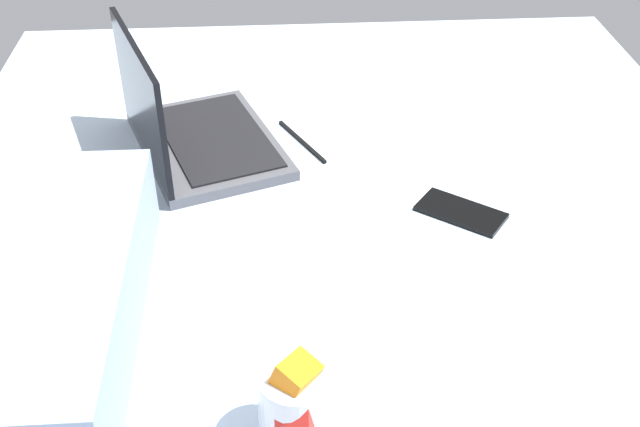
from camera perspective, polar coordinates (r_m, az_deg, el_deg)
bed_mattress at (r=125.61cm, az=2.16°, el=-6.20°), size 180.00×140.00×18.00cm
laptop at (r=143.68cm, az=-9.40°, el=5.92°), size 38.79×32.71×23.00cm
snack_cup at (r=90.92cm, az=-1.55°, el=-13.82°), size 10.33×9.00×13.78cm
cell_phone at (r=129.85cm, az=10.21°, el=0.11°), size 13.88×15.26×0.80cm
charger_cable at (r=146.78cm, az=-1.33°, el=5.26°), size 15.44×8.22×0.60cm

